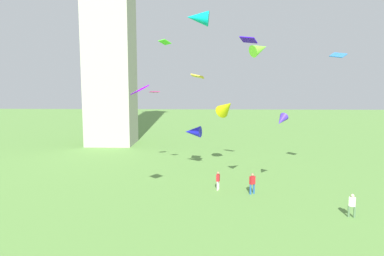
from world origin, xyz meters
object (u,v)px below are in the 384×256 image
Objects in this scene: person_0 at (218,180)px; kite_flying_2 at (198,18)px; kite_flying_8 at (198,76)px; person_1 at (252,182)px; kite_flying_6 at (140,90)px; person_3 at (352,204)px; kite_flying_5 at (248,40)px; kite_flying_9 at (226,107)px; kite_flying_3 at (282,120)px; kite_flying_4 at (338,55)px; kite_flying_10 at (154,92)px; kite_flying_1 at (193,132)px; kite_flying_7 at (165,42)px; kite_flying_0 at (260,49)px.

kite_flying_2 reaches higher than person_0.
kite_flying_2 is 1.02× the size of kite_flying_8.
kite_flying_6 is (-8.48, -4.81, 7.78)m from person_1.
kite_flying_5 is (-6.24, 9.27, 12.23)m from person_3.
person_1 is 10.35m from kite_flying_9.
person_3 is 1.13× the size of kite_flying_3.
kite_flying_4 is 0.87× the size of kite_flying_8.
person_0 is 9.46m from kite_flying_8.
kite_flying_10 is at bearing -145.46° from kite_flying_4.
kite_flying_9 is (6.74, 13.27, -2.06)m from kite_flying_6.
kite_flying_4 is 11.87m from kite_flying_9.
kite_flying_2 reaches higher than person_3.
kite_flying_3 is at bearing 159.89° from person_1.
kite_flying_10 reaches higher than kite_flying_3.
kite_flying_6 is (-3.93, -2.23, -5.17)m from kite_flying_2.
kite_flying_2 is 1.17× the size of kite_flying_4.
person_1 is 10.63m from kite_flying_8.
kite_flying_8 is at bearing 23.56° from kite_flying_1.
person_3 is at bearing 107.81° from kite_flying_10.
kite_flying_2 reaches higher than person_1.
kite_flying_7 is 0.97× the size of kite_flying_10.
person_3 is 1.43× the size of kite_flying_7.
kite_flying_5 is at bearing 124.14° from kite_flying_10.
kite_flying_1 is at bearing -46.63° from kite_flying_6.
kite_flying_1 is 4.50m from kite_flying_9.
kite_flying_5 reaches higher than kite_flying_4.
kite_flying_5 is at bearing -125.67° from person_1.
kite_flying_0 is at bearing 39.05° from kite_flying_1.
kite_flying_0 is 1.14× the size of kite_flying_4.
kite_flying_5 is at bearing 64.13° from kite_flying_1.
kite_flying_1 is at bearing 10.41° from kite_flying_8.
kite_flying_7 is (-7.41, 1.52, 11.70)m from person_1.
kite_flying_9 is at bearing -155.65° from kite_flying_4.
kite_flying_5 is at bearing -132.54° from kite_flying_4.
person_0 is 0.78× the size of kite_flying_1.
kite_flying_10 is (-4.04, -0.60, 4.32)m from kite_flying_1.
kite_flying_2 is 8.16m from kite_flying_5.
kite_flying_1 reaches higher than person_0.
person_0 is 0.94× the size of kite_flying_0.
kite_flying_9 is at bearing 143.85° from kite_flying_5.
person_1 is (2.83, -1.11, 0.09)m from person_0.
kite_flying_2 is 14.32m from kite_flying_4.
person_3 is at bearing -108.92° from person_0.
kite_flying_9 is at bearing 7.14° from person_0.
kite_flying_0 is (2.64, -4.75, 10.71)m from person_0.
kite_flying_8 is (-12.68, -0.41, -1.89)m from kite_flying_4.
kite_flying_6 is at bearing 67.43° from kite_flying_0.
kite_flying_0 is at bearing -58.67° from kite_flying_5.
kite_flying_9 is (-9.75, 4.52, -5.04)m from kite_flying_4.
kite_flying_5 is 11.30m from kite_flying_10.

